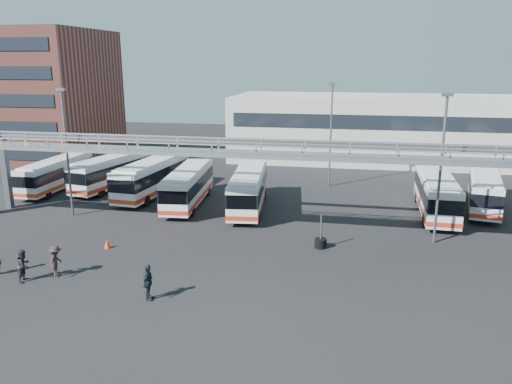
% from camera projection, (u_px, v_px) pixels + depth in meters
% --- Properties ---
extents(ground, '(140.00, 140.00, 0.00)m').
position_uv_depth(ground, '(243.00, 269.00, 30.16)').
color(ground, black).
rests_on(ground, ground).
extents(gantry, '(51.40, 5.15, 7.10)m').
position_uv_depth(gantry, '(261.00, 161.00, 34.35)').
color(gantry, gray).
rests_on(gantry, ground).
extents(apartment_building, '(18.00, 15.00, 16.00)m').
position_uv_depth(apartment_building, '(31.00, 96.00, 62.92)').
color(apartment_building, brown).
rests_on(apartment_building, ground).
extents(warehouse, '(42.00, 14.00, 8.00)m').
position_uv_depth(warehouse, '(400.00, 128.00, 63.02)').
color(warehouse, '#9E9E99').
rests_on(warehouse, ground).
extents(light_pole_left, '(0.70, 0.35, 10.21)m').
position_uv_depth(light_pole_left, '(66.00, 146.00, 39.27)').
color(light_pole_left, '#4C4F54').
rests_on(light_pole_left, ground).
extents(light_pole_mid, '(0.70, 0.35, 10.21)m').
position_uv_depth(light_pole_mid, '(441.00, 162.00, 33.14)').
color(light_pole_mid, '#4C4F54').
rests_on(light_pole_mid, ground).
extents(light_pole_back, '(0.70, 0.35, 10.21)m').
position_uv_depth(light_pole_back, '(331.00, 129.00, 48.87)').
color(light_pole_back, '#4C4F54').
rests_on(light_pole_back, ground).
extents(bus_0, '(2.35, 10.00, 3.03)m').
position_uv_depth(bus_0, '(56.00, 173.00, 48.29)').
color(bus_0, silver).
rests_on(bus_0, ground).
extents(bus_1, '(4.50, 10.94, 3.24)m').
position_uv_depth(bus_1, '(113.00, 170.00, 49.06)').
color(bus_1, silver).
rests_on(bus_1, ground).
extents(bus_2, '(3.58, 11.27, 3.37)m').
position_uv_depth(bus_2, '(153.00, 176.00, 46.29)').
color(bus_2, silver).
rests_on(bus_2, ground).
extents(bus_3, '(3.38, 10.66, 3.18)m').
position_uv_depth(bus_3, '(188.00, 185.00, 43.35)').
color(bus_3, silver).
rests_on(bus_3, ground).
extents(bus_4, '(3.65, 10.92, 3.25)m').
position_uv_depth(bus_4, '(248.00, 188.00, 42.06)').
color(bus_4, silver).
rests_on(bus_4, ground).
extents(bus_7, '(2.83, 10.97, 3.31)m').
position_uv_depth(bus_7, '(436.00, 193.00, 40.52)').
color(bus_7, silver).
rests_on(bus_7, ground).
extents(bus_8, '(4.25, 10.42, 3.08)m').
position_uv_depth(bus_8, '(485.00, 190.00, 42.00)').
color(bus_8, silver).
rests_on(bus_8, ground).
extents(pedestrian_b, '(0.77, 0.96, 1.89)m').
position_uv_depth(pedestrian_b, '(24.00, 265.00, 28.33)').
color(pedestrian_b, '#261F2B').
rests_on(pedestrian_b, ground).
extents(pedestrian_c, '(0.92, 1.32, 1.87)m').
position_uv_depth(pedestrian_c, '(56.00, 261.00, 28.92)').
color(pedestrian_c, '#302220').
rests_on(pedestrian_c, ground).
extents(pedestrian_d, '(0.54, 1.18, 1.97)m').
position_uv_depth(pedestrian_d, '(148.00, 282.00, 26.04)').
color(pedestrian_d, black).
rests_on(pedestrian_d, ground).
extents(cone_right, '(0.54, 0.54, 0.67)m').
position_uv_depth(cone_right, '(107.00, 243.00, 33.48)').
color(cone_right, '#F63A0D').
rests_on(cone_right, ground).
extents(tire_stack, '(0.81, 0.81, 2.31)m').
position_uv_depth(tire_stack, '(321.00, 242.00, 33.53)').
color(tire_stack, black).
rests_on(tire_stack, ground).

